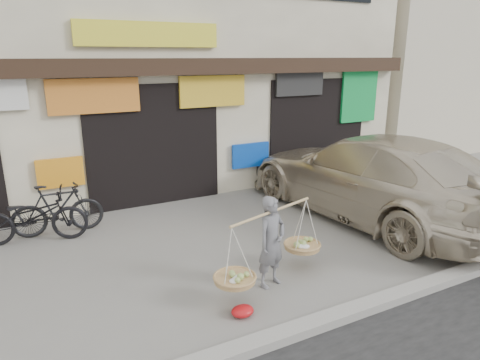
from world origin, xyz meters
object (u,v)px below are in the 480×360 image
bike_0 (32,217)px  suv (369,176)px  bike_1 (58,209)px  street_vendor (272,246)px

bike_0 → suv: suv is taller
bike_1 → bike_0: bearing=118.6°
street_vendor → suv: size_ratio=0.32×
street_vendor → suv: bearing=7.6°
bike_0 → suv: (6.35, -1.75, 0.37)m
street_vendor → bike_0: bearing=115.5°
bike_0 → bike_1: bike_1 is taller
bike_0 → street_vendor: bearing=-125.0°
bike_0 → suv: bearing=-93.0°
street_vendor → bike_0: (-3.02, 3.29, -0.13)m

